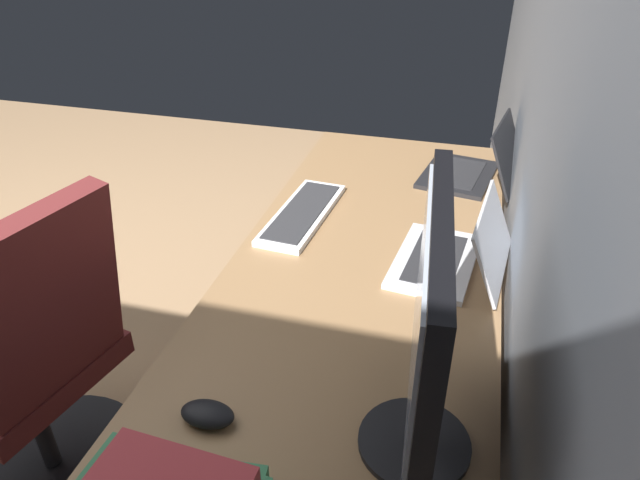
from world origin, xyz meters
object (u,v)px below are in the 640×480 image
(drawer_pedestal, at_px, (347,445))
(laptop_leftmost, at_px, (457,253))
(mouse_spare, at_px, (207,414))
(laptop_left, at_px, (477,166))
(keyboard_main, at_px, (303,213))
(office_chair, at_px, (37,376))
(monitor_primary, at_px, (427,330))

(drawer_pedestal, xyz_separation_m, laptop_leftmost, (-0.32, 0.21, 0.43))
(mouse_spare, bearing_deg, laptop_left, 159.95)
(keyboard_main, bearing_deg, mouse_spare, 4.12)
(mouse_spare, height_order, office_chair, office_chair)
(laptop_leftmost, xyz_separation_m, mouse_spare, (0.64, -0.41, -0.03))
(monitor_primary, xyz_separation_m, mouse_spare, (0.05, -0.37, -0.25))
(laptop_leftmost, relative_size, laptop_left, 1.01)
(monitor_primary, bearing_deg, mouse_spare, -82.89)
(drawer_pedestal, xyz_separation_m, laptop_left, (-0.88, 0.24, 0.43))
(drawer_pedestal, bearing_deg, keyboard_main, -151.51)
(laptop_leftmost, relative_size, keyboard_main, 0.83)
(drawer_pedestal, relative_size, laptop_left, 1.96)
(mouse_spare, bearing_deg, keyboard_main, -175.88)
(mouse_spare, bearing_deg, drawer_pedestal, 147.61)
(drawer_pedestal, relative_size, keyboard_main, 1.62)
(keyboard_main, relative_size, office_chair, 0.44)
(laptop_leftmost, height_order, keyboard_main, laptop_leftmost)
(drawer_pedestal, xyz_separation_m, keyboard_main, (-0.48, -0.26, 0.39))
(laptop_leftmost, xyz_separation_m, keyboard_main, (-0.16, -0.47, -0.04))
(laptop_leftmost, height_order, mouse_spare, laptop_leftmost)
(drawer_pedestal, height_order, laptop_left, laptop_left)
(monitor_primary, bearing_deg, laptop_leftmost, 176.68)
(laptop_left, xyz_separation_m, mouse_spare, (1.20, -0.44, -0.03))
(laptop_left, distance_m, keyboard_main, 0.64)
(monitor_primary, height_order, office_chair, monitor_primary)
(laptop_leftmost, relative_size, office_chair, 0.37)
(keyboard_main, bearing_deg, laptop_left, 129.06)
(monitor_primary, height_order, mouse_spare, monitor_primary)
(mouse_spare, distance_m, office_chair, 0.74)
(keyboard_main, bearing_deg, laptop_leftmost, 71.36)
(keyboard_main, bearing_deg, monitor_primary, 29.91)
(keyboard_main, height_order, office_chair, office_chair)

